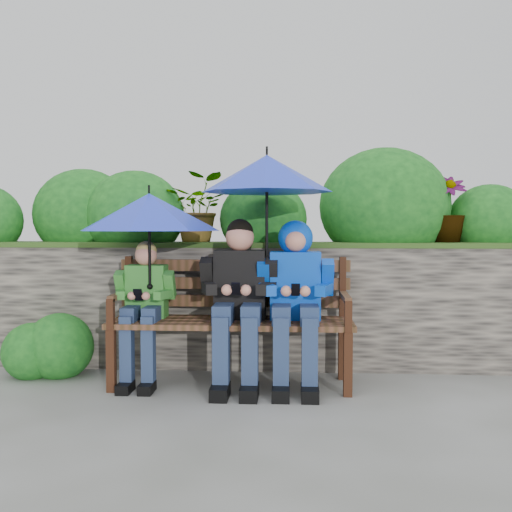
# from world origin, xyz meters

# --- Properties ---
(ground) EXTENTS (60.00, 60.00, 0.00)m
(ground) POSITION_xyz_m (0.00, 0.00, 0.00)
(ground) COLOR #5B5C53
(ground) RESTS_ON ground
(garden_backdrop) EXTENTS (8.05, 2.88, 1.87)m
(garden_backdrop) POSITION_xyz_m (-0.02, 1.58, 0.65)
(garden_backdrop) COLOR #2E2C2A
(garden_backdrop) RESTS_ON ground
(park_bench) EXTENTS (1.76, 0.52, 0.93)m
(park_bench) POSITION_xyz_m (-0.18, 0.23, 0.53)
(park_bench) COLOR #361B0F
(park_bench) RESTS_ON ground
(boy_left) EXTENTS (0.44, 0.50, 1.05)m
(boy_left) POSITION_xyz_m (-0.83, 0.16, 0.60)
(boy_left) COLOR #44853B
(boy_left) RESTS_ON ground
(boy_middle) EXTENTS (0.56, 0.65, 1.22)m
(boy_middle) POSITION_xyz_m (-0.13, 0.14, 0.67)
(boy_middle) COLOR black
(boy_middle) RESTS_ON ground
(boy_right) EXTENTS (0.55, 0.67, 1.20)m
(boy_right) POSITION_xyz_m (0.28, 0.16, 0.71)
(boy_right) COLOR #0933C1
(boy_right) RESTS_ON ground
(umbrella_left) EXTENTS (1.03, 1.03, 0.76)m
(umbrella_left) POSITION_xyz_m (-0.78, 0.16, 1.26)
(umbrella_left) COLOR blue
(umbrella_left) RESTS_ON ground
(umbrella_right) EXTENTS (0.95, 0.95, 1.02)m
(umbrella_right) POSITION_xyz_m (0.07, 0.19, 1.54)
(umbrella_right) COLOR blue
(umbrella_right) RESTS_ON ground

